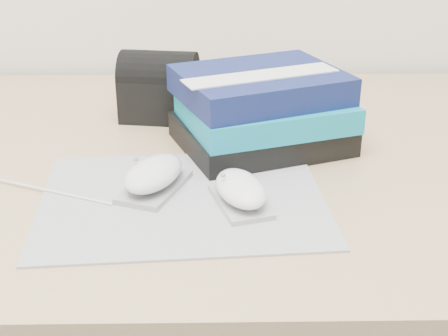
{
  "coord_description": "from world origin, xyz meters",
  "views": [
    {
      "loc": [
        -0.1,
        0.72,
        1.11
      ],
      "look_at": [
        -0.09,
        1.43,
        0.77
      ],
      "focal_mm": 50.0,
      "sensor_mm": 36.0,
      "label": 1
    }
  ],
  "objects_px": {
    "mouse_front": "(241,191)",
    "mouse_rear": "(154,175)",
    "desk": "(274,258)",
    "book_stack": "(262,110)",
    "pouch": "(159,86)"
  },
  "relations": [
    {
      "from": "mouse_rear",
      "to": "book_stack",
      "type": "height_order",
      "value": "book_stack"
    },
    {
      "from": "mouse_front",
      "to": "book_stack",
      "type": "relative_size",
      "value": 0.4
    },
    {
      "from": "desk",
      "to": "pouch",
      "type": "height_order",
      "value": "pouch"
    },
    {
      "from": "pouch",
      "to": "mouse_rear",
      "type": "bearing_deg",
      "value": -87.39
    },
    {
      "from": "desk",
      "to": "book_stack",
      "type": "xyz_separation_m",
      "value": [
        -0.03,
        -0.04,
        0.29
      ]
    },
    {
      "from": "desk",
      "to": "pouch",
      "type": "xyz_separation_m",
      "value": [
        -0.2,
        0.08,
        0.29
      ]
    },
    {
      "from": "mouse_front",
      "to": "pouch",
      "type": "bearing_deg",
      "value": 111.21
    },
    {
      "from": "mouse_front",
      "to": "mouse_rear",
      "type": "bearing_deg",
      "value": 159.4
    },
    {
      "from": "mouse_front",
      "to": "book_stack",
      "type": "xyz_separation_m",
      "value": [
        0.04,
        0.19,
        0.04
      ]
    },
    {
      "from": "mouse_front",
      "to": "pouch",
      "type": "distance_m",
      "value": 0.35
    },
    {
      "from": "mouse_rear",
      "to": "mouse_front",
      "type": "bearing_deg",
      "value": -20.6
    },
    {
      "from": "book_stack",
      "to": "desk",
      "type": "bearing_deg",
      "value": 53.43
    },
    {
      "from": "mouse_rear",
      "to": "pouch",
      "type": "height_order",
      "value": "pouch"
    },
    {
      "from": "desk",
      "to": "book_stack",
      "type": "relative_size",
      "value": 5.54
    },
    {
      "from": "desk",
      "to": "mouse_rear",
      "type": "bearing_deg",
      "value": -133.06
    }
  ]
}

